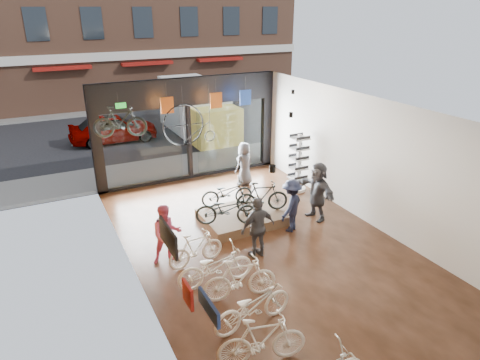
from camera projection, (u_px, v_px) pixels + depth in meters
ground_plane at (269, 251)px, 11.58m from camera, size 7.00×12.00×0.04m
ceiling at (273, 111)px, 10.13m from camera, size 7.00×12.00×0.04m
wall_left at (133, 214)px, 9.39m from camera, size 0.04×12.00×3.80m
wall_right at (376, 164)px, 12.32m from camera, size 0.04×12.00×3.80m
storefront at (189, 129)px, 15.82m from camera, size 7.00×0.26×3.80m
exit_sign at (121, 105)px, 14.29m from camera, size 0.35×0.06×0.18m
street_road at (134, 124)px, 23.98m from camera, size 30.00×18.00×0.02m
sidewalk_near at (180, 166)px, 17.51m from camera, size 30.00×2.40×0.12m
sidewalk_far at (119, 109)px, 27.27m from camera, size 30.00×2.00×0.12m
street_car at (113, 128)px, 20.54m from camera, size 4.09×1.64×1.39m
box_truck at (201, 111)px, 21.19m from camera, size 2.24×6.71×2.64m
floor_bike_1 at (262, 340)px, 7.76m from camera, size 1.74×0.87×1.01m
floor_bike_2 at (253, 306)px, 8.69m from camera, size 1.87×0.81×0.95m
floor_bike_3 at (240, 279)px, 9.50m from camera, size 1.75×0.79×1.02m
floor_bike_4 at (215, 267)px, 9.99m from camera, size 1.87×0.76×0.96m
floor_bike_5 at (196, 249)px, 10.78m from camera, size 1.53×0.57×0.90m
display_platform at (242, 217)px, 13.05m from camera, size 2.40×1.80×0.30m
display_bike_left at (227, 209)px, 12.17m from camera, size 1.87×1.29×0.93m
display_bike_mid at (262, 197)px, 12.95m from camera, size 1.65×0.90×0.96m
display_bike_right at (227, 193)px, 13.35m from camera, size 1.71×0.84×0.86m
customer_1 at (167, 234)px, 10.77m from camera, size 0.85×0.70×1.60m
customer_2 at (258, 228)px, 11.00m from camera, size 1.01×0.48×1.68m
customer_3 at (291, 206)px, 12.32m from camera, size 1.19×1.06×1.60m
customer_4 at (244, 164)px, 15.56m from camera, size 0.92×0.76×1.61m
customer_5 at (317, 191)px, 13.00m from camera, size 0.68×1.73×1.82m
sunglasses_rack at (298, 163)px, 14.95m from camera, size 0.73×0.66×2.08m
wall_merch at (199, 335)px, 6.78m from camera, size 0.40×2.40×2.60m
penny_farthing at (192, 126)px, 14.00m from camera, size 1.74×0.06×1.39m
hung_bike at (120, 122)px, 12.78m from camera, size 1.64×0.87×0.95m
jersey_left at (167, 105)px, 14.30m from camera, size 0.45×0.03×0.55m
jersey_mid at (216, 100)px, 15.05m from camera, size 0.45×0.03×0.55m
jersey_right at (245, 97)px, 15.53m from camera, size 0.45×0.03×0.55m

